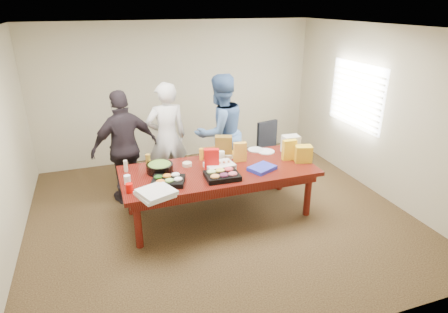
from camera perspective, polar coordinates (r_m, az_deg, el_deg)
name	(u,v)px	position (r m, az deg, el deg)	size (l,w,h in m)	color
floor	(219,214)	(5.86, -0.78, -8.70)	(5.50, 5.00, 0.02)	#47301E
ceiling	(218,27)	(5.03, -0.95, 18.92)	(5.50, 5.00, 0.02)	white
wall_back	(178,92)	(7.62, -6.88, 9.58)	(5.50, 0.04, 2.70)	beige
wall_front	(315,220)	(3.22, 13.50, -9.33)	(5.50, 0.04, 2.70)	beige
wall_right	(380,112)	(6.65, 22.40, 6.18)	(0.04, 5.00, 2.70)	beige
window_panel	(356,95)	(7.04, 19.24, 8.70)	(0.03, 1.40, 1.10)	white
window_blinds	(354,95)	(7.01, 18.98, 8.69)	(0.04, 1.36, 1.00)	beige
conference_table	(219,192)	(5.67, -0.80, -5.36)	(2.80, 1.20, 0.75)	#4C1C0F
office_chair	(271,153)	(6.83, 7.07, 0.52)	(0.50, 0.50, 0.99)	black
person_center	(167,138)	(6.33, -8.59, 2.82)	(0.67, 0.44, 1.85)	silver
person_right	(220,132)	(6.35, -0.59, 3.64)	(0.95, 0.74, 1.95)	#44679F
person_left	(125,148)	(6.08, -14.67, 1.31)	(1.06, 0.44, 1.81)	black
veggie_tray	(168,181)	(5.12, -8.38, -3.68)	(0.43, 0.33, 0.07)	black
fruit_tray	(222,176)	(5.21, -0.30, -2.92)	(0.46, 0.36, 0.07)	black
sheet_cake	(220,166)	(5.53, -0.66, -1.40)	(0.40, 0.30, 0.07)	white
salad_bowl	(160,168)	(5.47, -9.65, -1.71)	(0.38, 0.38, 0.12)	black
chip_bag_blue	(262,168)	(5.49, 5.75, -1.77)	(0.37, 0.27, 0.05)	#2731BD
chip_bag_red	(212,159)	(5.45, -1.87, -0.40)	(0.21, 0.09, 0.31)	red
chip_bag_yellow	(289,150)	(5.86, 9.79, 0.99)	(0.21, 0.08, 0.32)	yellow
chip_bag_orange	(240,152)	(5.73, 2.42, 0.69)	(0.19, 0.09, 0.30)	gold
mayo_jar	(221,156)	(5.77, -0.39, 0.09)	(0.10, 0.10, 0.15)	white
mustard_bottle	(201,154)	(5.81, -3.44, 0.35)	(0.06, 0.06, 0.18)	gold
dressing_bottle	(148,162)	(5.58, -11.35, -0.75)	(0.07, 0.07, 0.22)	olive
ranch_bottle	(126,166)	(5.58, -14.59, -1.39)	(0.06, 0.06, 0.17)	beige
banana_bunch	(239,154)	(5.92, 2.27, 0.31)	(0.25, 0.14, 0.08)	orange
bread_loaf	(213,152)	(5.96, -1.67, 0.71)	(0.32, 0.14, 0.13)	brown
kraft_bag	(224,147)	(5.86, -0.07, 1.47)	(0.26, 0.15, 0.34)	brown
red_cup	(129,188)	(4.98, -14.05, -4.61)	(0.09, 0.09, 0.12)	#D00600
clear_cup_a	(129,187)	(5.03, -14.11, -4.44)	(0.07, 0.07, 0.10)	white
clear_cup_b	(127,180)	(5.20, -14.35, -3.41)	(0.09, 0.09, 0.12)	white
pizza_box_lower	(155,194)	(4.83, -10.36, -5.62)	(0.40, 0.40, 0.05)	white
pizza_box_upper	(156,192)	(4.79, -10.14, -5.26)	(0.40, 0.40, 0.05)	silver
plate_a	(266,151)	(6.17, 6.34, 0.76)	(0.28, 0.28, 0.02)	white
plate_b	(256,150)	(6.22, 4.78, 1.03)	(0.26, 0.26, 0.02)	silver
dip_bowl_a	(228,156)	(5.88, 0.60, 0.09)	(0.16, 0.16, 0.07)	silver
dip_bowl_b	(187,164)	(5.62, -5.57, -1.18)	(0.14, 0.14, 0.06)	beige
grocery_bag_white	(291,144)	(6.16, 9.99, 1.85)	(0.26, 0.19, 0.28)	silver
grocery_bag_yellow	(303,154)	(5.84, 11.82, 0.41)	(0.25, 0.17, 0.25)	gold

